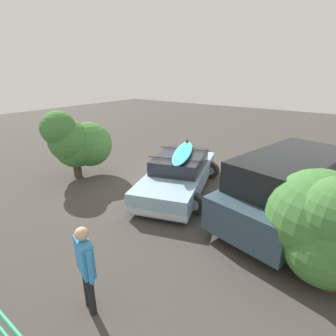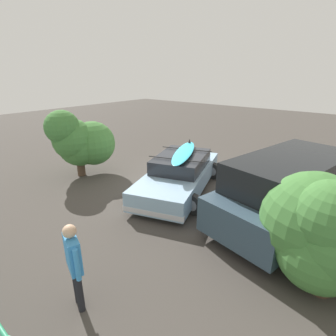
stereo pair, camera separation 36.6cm
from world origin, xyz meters
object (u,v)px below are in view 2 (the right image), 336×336
object	(u,v)px
suv_car	(289,190)
bush_near_right	(323,235)
person_bystander	(74,260)
sedan_car	(180,173)
bush_near_left	(81,141)

from	to	relation	value
suv_car	bush_near_right	xyz separation A→B (m)	(-1.05, 1.77, 0.08)
person_bystander	bush_near_right	bearing A→B (deg)	-133.85
sedan_car	suv_car	xyz separation A→B (m)	(-3.37, -0.01, 0.38)
suv_car	person_bystander	bearing A→B (deg)	68.42
bush_near_left	bush_near_right	size ratio (longest dim) A/B	1.18
bush_near_left	person_bystander	bearing A→B (deg)	144.55
suv_car	bush_near_left	xyz separation A→B (m)	(6.96, 1.27, 0.41)
person_bystander	bush_near_left	world-z (taller)	bush_near_left
suv_car	bush_near_left	distance (m)	7.09
suv_car	bush_near_left	bearing A→B (deg)	10.33
sedan_car	bush_near_left	xyz separation A→B (m)	(3.59, 1.26, 0.79)
suv_car	person_bystander	size ratio (longest dim) A/B	3.09
sedan_car	bush_near_right	size ratio (longest dim) A/B	2.24
sedan_car	suv_car	size ratio (longest dim) A/B	0.98
suv_car	bush_near_right	world-z (taller)	bush_near_right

